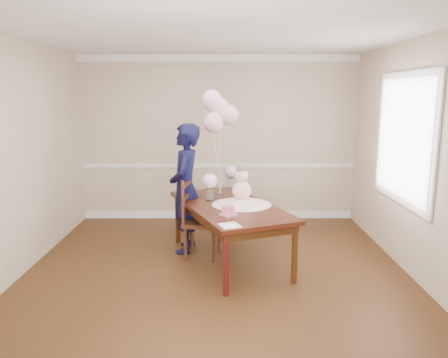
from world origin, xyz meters
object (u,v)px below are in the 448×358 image
birthday_cake (228,210)px  woman (185,188)px  dining_chair_seat (202,223)px  dining_table_top (229,206)px

birthday_cake → woman: size_ratio=0.09×
dining_chair_seat → dining_table_top: bearing=-12.2°
dining_table_top → woman: bearing=124.8°
birthday_cake → dining_chair_seat: birthday_cake is taller
birthday_cake → woman: 1.02m
dining_chair_seat → woman: woman is taller
birthday_cake → dining_chair_seat: 0.77m
dining_table_top → woman: woman is taller
dining_table_top → dining_chair_seat: bearing=136.0°
dining_table_top → woman: 0.70m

